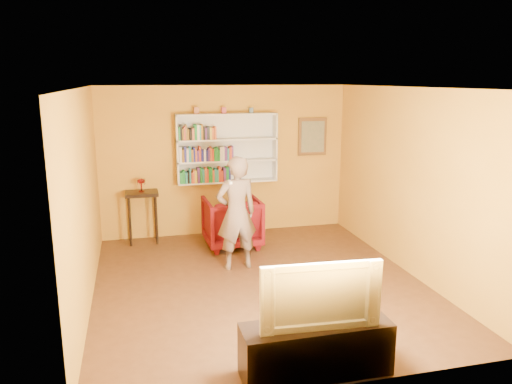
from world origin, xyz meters
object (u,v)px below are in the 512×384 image
armchair (232,222)px  tv_cabinet (316,349)px  bookshelf (226,148)px  console_table (142,201)px  television (318,292)px  ruby_lustre (141,182)px  person (236,213)px

armchair → tv_cabinet: armchair is taller
tv_cabinet → armchair: bearing=90.6°
bookshelf → armchair: (-0.05, -0.72, -1.17)m
console_table → television: (1.51, -4.50, 0.10)m
armchair → tv_cabinet: 3.95m
console_table → armchair: (1.47, -0.56, -0.33)m
armchair → television: (0.04, -3.94, 0.43)m
armchair → television: bearing=88.8°
console_table → ruby_lustre: size_ratio=3.97×
television → armchair: bearing=94.1°
bookshelf → tv_cabinet: bearing=-90.1°
armchair → tv_cabinet: size_ratio=0.64×
bookshelf → console_table: (-1.52, -0.16, -0.84)m
ruby_lustre → tv_cabinet: ruby_lustre is taller
armchair → person: 1.12m
television → console_table: bearing=112.1°
ruby_lustre → tv_cabinet: size_ratio=0.16×
console_table → bookshelf: bearing=6.0°
bookshelf → television: 4.72m
person → tv_cabinet: person is taller
television → person: bearing=96.9°
person → television: bearing=85.5°
person → television: (0.17, -2.92, -0.01)m
armchair → television: size_ratio=0.81×
bookshelf → person: size_ratio=1.05×
person → armchair: bearing=-105.2°
console_table → armchair: console_table is taller
person → console_table: bearing=-57.6°
armchair → console_table: bearing=-22.6°
console_table → person: (1.34, -1.58, 0.11)m
console_table → tv_cabinet: size_ratio=0.62×
tv_cabinet → television: television is taller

